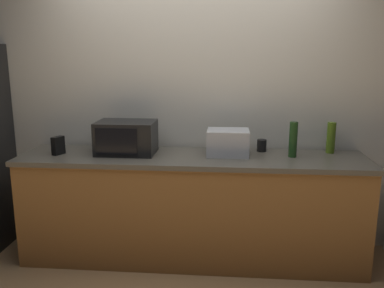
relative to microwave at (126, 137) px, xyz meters
name	(u,v)px	position (x,y,z in m)	size (l,w,h in m)	color
ground_plane	(187,282)	(0.55, -0.45, -1.04)	(8.00, 8.00, 0.00)	#A87F51
back_wall	(196,96)	(0.55, 0.36, 0.31)	(6.40, 0.10, 2.70)	beige
counter_run	(192,208)	(0.55, -0.05, -0.58)	(2.84, 0.64, 0.90)	brown
microwave	(126,137)	(0.00, 0.00, 0.00)	(0.48, 0.35, 0.27)	black
toaster_oven	(228,143)	(0.85, 0.01, -0.03)	(0.34, 0.26, 0.21)	#B7BABF
cordless_phone	(58,146)	(-0.55, -0.09, -0.06)	(0.05, 0.11, 0.15)	black
bottle_wine	(293,140)	(1.37, -0.01, 0.01)	(0.07, 0.07, 0.29)	#1E3F19
bottle_olive_oil	(331,138)	(1.70, 0.16, -0.01)	(0.07, 0.07, 0.26)	#4C6B19
mug_black	(262,145)	(1.13, 0.17, -0.08)	(0.08, 0.08, 0.10)	black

